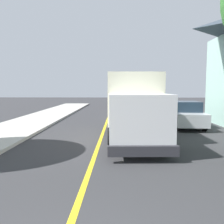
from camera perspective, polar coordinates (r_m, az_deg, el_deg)
name	(u,v)px	position (r m, az deg, el deg)	size (l,w,h in m)	color
centre_line_yellow	(101,137)	(12.28, -2.59, -6.08)	(0.16, 56.00, 0.01)	gold
box_truck	(132,103)	(11.74, 4.85, 2.04)	(2.71, 7.28, 3.20)	#F2EDCC
parked_car_near	(130,109)	(19.40, 4.30, 0.65)	(1.99, 4.47, 1.67)	silver
parked_car_mid	(130,104)	(26.32, 4.30, 2.01)	(1.93, 4.45, 1.67)	#B7B7BC
parked_car_far	(128,100)	(32.87, 3.73, 2.77)	(1.81, 4.40, 1.67)	maroon
parked_car_furthest	(126,99)	(38.40, 3.47, 3.21)	(1.86, 4.42, 1.67)	#2D4793
parked_van_across	(185,115)	(16.11, 17.12, -0.65)	(1.98, 4.47, 1.67)	#B7B7BC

